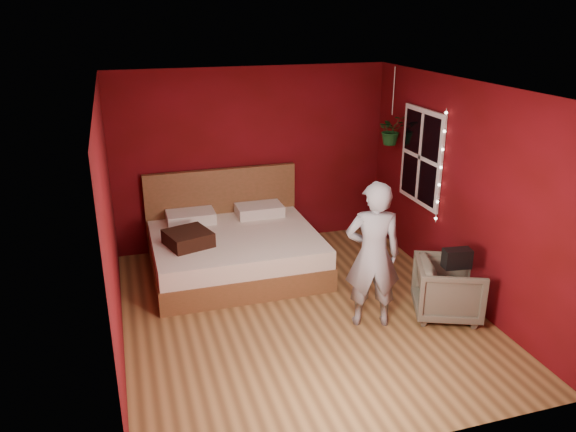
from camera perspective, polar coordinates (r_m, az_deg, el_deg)
The scene contains 10 objects.
floor at distance 6.67m, azimuth 1.26°, elevation -9.75°, with size 4.50×4.50×0.00m, color olive.
room_walls at distance 6.00m, azimuth 1.38°, elevation 4.24°, with size 4.04×4.54×2.62m.
window at distance 7.64m, azimuth 13.37°, elevation 5.85°, with size 0.05×0.97×1.27m.
fairy_lights at distance 7.20m, azimuth 15.27°, elevation 4.79°, with size 0.04×0.04×1.45m.
bed at distance 7.60m, azimuth -5.50°, elevation -3.23°, with size 2.18×1.86×1.20m.
person at distance 6.15m, azimuth 8.61°, elevation -3.95°, with size 0.61×0.40×1.67m, color gray.
armchair at distance 6.72m, azimuth 15.95°, elevation -7.12°, with size 0.71×0.73×0.67m, color #666150.
handbag at distance 6.42m, azimuth 16.79°, elevation -4.14°, with size 0.30×0.15×0.22m, color black.
throw_pillow at distance 7.14m, azimuth -10.11°, elevation -2.24°, with size 0.51×0.51×0.18m, color #321810.
hanging_plant at distance 8.11m, azimuth 10.43°, elevation 8.61°, with size 0.41×0.37×1.08m.
Camera 1 is at (-1.83, -5.46, 3.35)m, focal length 35.00 mm.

